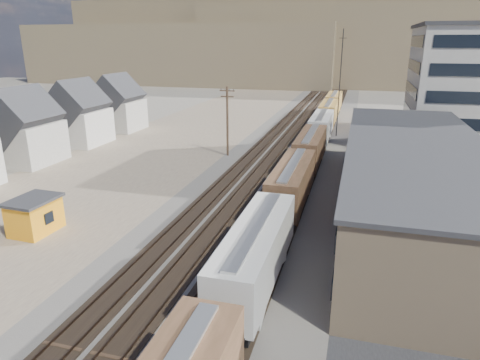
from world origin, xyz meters
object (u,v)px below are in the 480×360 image
(parked_car_blue, at_px, (479,173))
(maintenance_shed, at_px, (35,215))
(freight_train, at_px, (302,162))
(utility_pole_north, at_px, (227,120))

(parked_car_blue, bearing_deg, maintenance_shed, 160.97)
(freight_train, bearing_deg, maintenance_shed, -137.22)
(freight_train, distance_m, utility_pole_north, 16.44)
(utility_pole_north, bearing_deg, freight_train, -40.81)
(freight_train, relative_size, utility_pole_north, 11.97)
(freight_train, relative_size, parked_car_blue, 24.82)
(freight_train, bearing_deg, parked_car_blue, 22.65)
(utility_pole_north, height_order, maintenance_shed, utility_pole_north)
(utility_pole_north, xyz_separation_m, parked_car_blue, (32.88, -2.04, -4.63))
(maintenance_shed, xyz_separation_m, parked_car_blue, (41.24, 27.71, -0.95))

